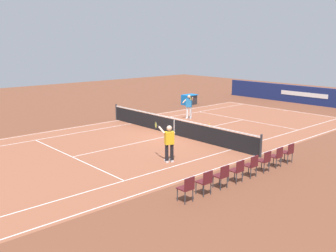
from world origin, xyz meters
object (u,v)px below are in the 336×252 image
(tennis_player_far, at_px, (189,106))
(tennis_ball, at_px, (209,124))
(spectator_chair_1, at_px, (277,155))
(equipment_cart_tarped, at_px, (189,99))
(tennis_player_near, at_px, (169,142))
(spectator_chair_3, at_px, (252,164))
(spectator_chair_4, at_px, (238,169))
(spectator_chair_7, at_px, (187,187))
(tennis_net, at_px, (174,126))
(spectator_chair_2, at_px, (265,160))
(spectator_chair_0, at_px, (288,151))
(spectator_chair_6, at_px, (205,181))
(spectator_chair_5, at_px, (222,175))

(tennis_player_far, relative_size, tennis_ball, 25.71)
(spectator_chair_1, bearing_deg, equipment_cart_tarped, -122.44)
(tennis_player_near, distance_m, spectator_chair_3, 3.76)
(spectator_chair_1, height_order, spectator_chair_4, same)
(tennis_player_near, bearing_deg, tennis_player_far, -140.21)
(spectator_chair_7, bearing_deg, tennis_player_far, -135.29)
(spectator_chair_4, relative_size, spectator_chair_7, 1.00)
(spectator_chair_3, relative_size, equipment_cart_tarped, 0.70)
(tennis_player_far, bearing_deg, tennis_ball, 80.63)
(tennis_net, bearing_deg, spectator_chair_7, 49.69)
(tennis_net, relative_size, spectator_chair_1, 13.30)
(spectator_chair_2, xyz_separation_m, equipment_cart_tarped, (-9.85, -14.11, -0.08))
(tennis_net, relative_size, spectator_chair_0, 13.30)
(spectator_chair_6, bearing_deg, equipment_cart_tarped, -133.49)
(spectator_chair_2, bearing_deg, tennis_ball, -123.98)
(spectator_chair_5, height_order, spectator_chair_6, same)
(tennis_ball, xyz_separation_m, equipment_cart_tarped, (-4.75, -6.54, 0.40))
(spectator_chair_4, xyz_separation_m, equipment_cart_tarped, (-11.62, -14.11, -0.08))
(spectator_chair_4, bearing_deg, tennis_player_near, -86.23)
(spectator_chair_2, relative_size, spectator_chair_6, 1.00)
(tennis_player_far, height_order, spectator_chair_6, tennis_player_far)
(equipment_cart_tarped, bearing_deg, tennis_player_near, 41.66)
(tennis_player_far, bearing_deg, spectator_chair_7, 44.71)
(tennis_player_near, xyz_separation_m, spectator_chair_6, (1.53, 3.57, -0.41))
(tennis_net, height_order, tennis_player_far, tennis_player_far)
(spectator_chair_5, bearing_deg, spectator_chair_1, 180.00)
(tennis_player_far, distance_m, spectator_chair_7, 13.92)
(spectator_chair_0, bearing_deg, tennis_player_far, -110.72)
(tennis_net, xyz_separation_m, spectator_chair_7, (6.01, 7.08, 0.03))
(spectator_chair_5, distance_m, equipment_cart_tarped, 18.85)
(spectator_chair_0, relative_size, spectator_chair_7, 1.00)
(spectator_chair_2, bearing_deg, spectator_chair_6, 0.00)
(spectator_chair_7, bearing_deg, spectator_chair_5, 180.00)
(spectator_chair_7, bearing_deg, spectator_chair_3, 180.00)
(spectator_chair_2, xyz_separation_m, spectator_chair_6, (3.53, 0.00, 0.00))
(spectator_chair_6, bearing_deg, spectator_chair_5, 180.00)
(tennis_player_near, xyz_separation_m, tennis_player_far, (-7.47, -6.22, -0.00))
(spectator_chair_2, distance_m, spectator_chair_5, 2.65)
(spectator_chair_5, bearing_deg, tennis_player_far, -129.68)
(tennis_player_far, distance_m, spectator_chair_0, 10.47)
(spectator_chair_0, height_order, equipment_cart_tarped, spectator_chair_0)
(spectator_chair_3, relative_size, spectator_chair_7, 1.00)
(tennis_player_near, distance_m, spectator_chair_6, 3.90)
(equipment_cart_tarped, bearing_deg, spectator_chair_3, 52.74)
(spectator_chair_7, bearing_deg, tennis_ball, -141.51)
(tennis_player_near, distance_m, tennis_player_far, 9.72)
(tennis_net, distance_m, spectator_chair_3, 7.50)
(spectator_chair_3, xyz_separation_m, equipment_cart_tarped, (-10.73, -14.11, -0.08))
(tennis_player_near, distance_m, spectator_chair_5, 3.65)
(tennis_player_near, distance_m, spectator_chair_0, 5.21)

